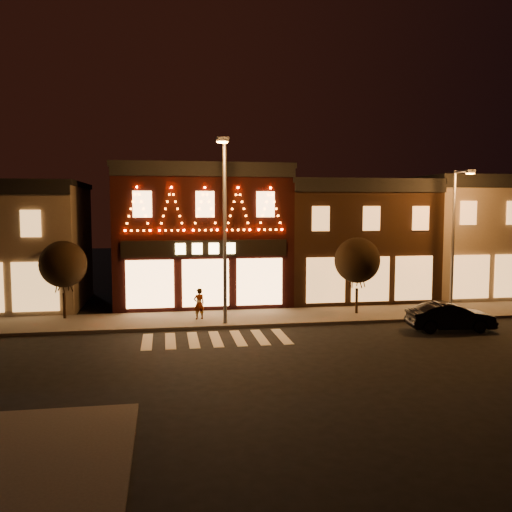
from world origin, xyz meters
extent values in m
plane|color=black|center=(0.00, 0.00, 0.00)|extent=(120.00, 120.00, 0.00)
cube|color=#47423D|center=(2.00, 8.00, 0.07)|extent=(44.00, 4.00, 0.15)
cube|color=black|center=(0.00, 14.00, 4.00)|extent=(10.00, 8.00, 8.00)
cube|color=black|center=(0.00, 14.00, 8.15)|extent=(10.20, 8.20, 0.30)
cube|color=black|center=(0.00, 9.95, 7.75)|extent=(10.00, 0.25, 0.50)
cube|color=black|center=(0.00, 9.90, 3.60)|extent=(9.00, 0.15, 0.90)
cube|color=#FFD87F|center=(0.00, 9.80, 3.60)|extent=(3.40, 0.08, 0.60)
cube|color=#341F12|center=(9.50, 14.00, 3.60)|extent=(9.00, 8.00, 7.20)
cube|color=black|center=(9.50, 14.00, 7.35)|extent=(9.20, 8.20, 0.30)
cube|color=black|center=(9.50, 9.95, 6.95)|extent=(9.00, 0.25, 0.50)
cube|color=#756753|center=(18.50, 14.00, 3.75)|extent=(9.00, 8.00, 7.50)
cube|color=black|center=(18.50, 14.00, 7.65)|extent=(9.20, 8.20, 0.30)
cylinder|color=#59595E|center=(0.70, 6.60, 4.59)|extent=(0.18, 0.18, 8.88)
cylinder|color=#59595E|center=(0.57, 5.72, 8.92)|extent=(0.39, 1.77, 0.11)
cube|color=#59595E|center=(0.43, 4.85, 8.87)|extent=(0.60, 0.39, 0.20)
cube|color=orange|center=(0.43, 4.85, 8.74)|extent=(0.45, 0.29, 0.06)
cylinder|color=#59595E|center=(13.48, 8.00, 3.99)|extent=(0.15, 0.15, 7.67)
cylinder|color=#59595E|center=(13.47, 7.23, 7.73)|extent=(0.11, 1.54, 0.10)
cube|color=#59595E|center=(13.46, 6.46, 7.68)|extent=(0.48, 0.27, 0.17)
cube|color=orange|center=(13.46, 6.46, 7.57)|extent=(0.37, 0.20, 0.05)
cylinder|color=black|center=(-7.31, 9.14, 0.80)|extent=(0.15, 0.15, 1.30)
sphere|color=black|center=(-7.31, 9.14, 2.95)|extent=(2.39, 2.39, 2.39)
cylinder|color=black|center=(7.97, 7.98, 0.82)|extent=(0.15, 0.15, 1.34)
sphere|color=black|center=(7.97, 7.98, 3.01)|extent=(2.44, 2.44, 2.44)
imported|color=black|center=(11.15, 3.87, 0.66)|extent=(4.14, 1.78, 1.33)
imported|color=gray|center=(-0.50, 7.76, 0.94)|extent=(0.67, 0.55, 1.59)
camera|label=1|loc=(-2.17, -19.82, 5.86)|focal=38.37mm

